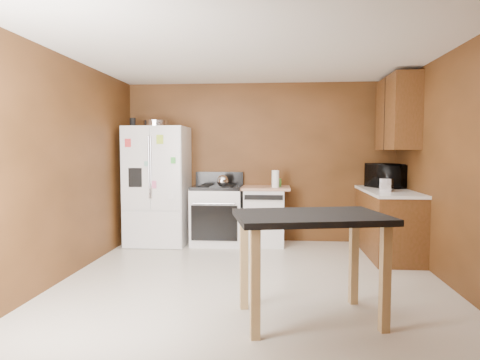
# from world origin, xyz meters

# --- Properties ---
(floor) EXTENTS (4.50, 4.50, 0.00)m
(floor) POSITION_xyz_m (0.00, 0.00, 0.00)
(floor) COLOR beige
(floor) RESTS_ON ground
(ceiling) EXTENTS (4.50, 4.50, 0.00)m
(ceiling) POSITION_xyz_m (0.00, 0.00, 2.50)
(ceiling) COLOR white
(ceiling) RESTS_ON ground
(wall_back) EXTENTS (4.20, 0.00, 4.20)m
(wall_back) POSITION_xyz_m (0.00, 2.25, 1.25)
(wall_back) COLOR brown
(wall_back) RESTS_ON ground
(wall_front) EXTENTS (4.20, 0.00, 4.20)m
(wall_front) POSITION_xyz_m (0.00, -2.25, 1.25)
(wall_front) COLOR brown
(wall_front) RESTS_ON ground
(wall_left) EXTENTS (0.00, 4.50, 4.50)m
(wall_left) POSITION_xyz_m (-2.10, 0.00, 1.25)
(wall_left) COLOR brown
(wall_left) RESTS_ON ground
(wall_right) EXTENTS (0.00, 4.50, 4.50)m
(wall_right) POSITION_xyz_m (2.10, 0.00, 1.25)
(wall_right) COLOR brown
(wall_right) RESTS_ON ground
(roasting_pan) EXTENTS (0.39, 0.39, 0.10)m
(roasting_pan) POSITION_xyz_m (-1.57, 1.89, 1.85)
(roasting_pan) COLOR silver
(roasting_pan) RESTS_ON refrigerator
(pen_cup) EXTENTS (0.09, 0.09, 0.13)m
(pen_cup) POSITION_xyz_m (-1.90, 1.77, 1.86)
(pen_cup) COLOR black
(pen_cup) RESTS_ON refrigerator
(kettle) EXTENTS (0.17, 0.17, 0.17)m
(kettle) POSITION_xyz_m (-0.54, 1.77, 0.99)
(kettle) COLOR silver
(kettle) RESTS_ON gas_range
(paper_towel) EXTENTS (0.13, 0.13, 0.26)m
(paper_towel) POSITION_xyz_m (0.25, 1.82, 1.02)
(paper_towel) COLOR white
(paper_towel) RESTS_ON dishwasher
(green_canister) EXTENTS (0.14, 0.14, 0.12)m
(green_canister) POSITION_xyz_m (0.28, 1.99, 0.95)
(green_canister) COLOR green
(green_canister) RESTS_ON dishwasher
(toaster) EXTENTS (0.22, 0.27, 0.17)m
(toaster) POSITION_xyz_m (1.73, 1.26, 0.99)
(toaster) COLOR silver
(toaster) RESTS_ON right_cabinets
(microwave) EXTENTS (0.59, 0.68, 0.32)m
(microwave) POSITION_xyz_m (1.84, 1.82, 1.06)
(microwave) COLOR black
(microwave) RESTS_ON right_cabinets
(refrigerator) EXTENTS (0.90, 0.80, 1.80)m
(refrigerator) POSITION_xyz_m (-1.55, 1.86, 0.90)
(refrigerator) COLOR white
(refrigerator) RESTS_ON ground
(gas_range) EXTENTS (0.76, 0.68, 1.10)m
(gas_range) POSITION_xyz_m (-0.64, 1.92, 0.46)
(gas_range) COLOR white
(gas_range) RESTS_ON ground
(dishwasher) EXTENTS (0.78, 0.63, 0.89)m
(dishwasher) POSITION_xyz_m (0.08, 1.95, 0.45)
(dishwasher) COLOR white
(dishwasher) RESTS_ON ground
(right_cabinets) EXTENTS (0.63, 1.58, 2.45)m
(right_cabinets) POSITION_xyz_m (1.84, 1.48, 0.91)
(right_cabinets) COLOR brown
(right_cabinets) RESTS_ON ground
(island) EXTENTS (1.38, 1.06, 0.91)m
(island) POSITION_xyz_m (0.55, -0.94, 0.77)
(island) COLOR black
(island) RESTS_ON ground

